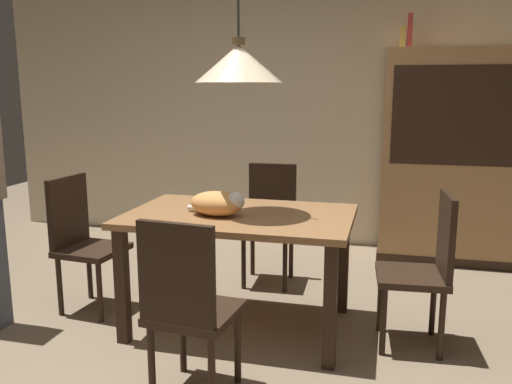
# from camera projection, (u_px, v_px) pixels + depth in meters

# --- Properties ---
(ground) EXTENTS (10.00, 10.00, 0.00)m
(ground) POSITION_uv_depth(u_px,v_px,m) (228.00, 370.00, 2.92)
(ground) COLOR #847056
(back_wall) EXTENTS (6.40, 0.10, 2.90)m
(back_wall) POSITION_uv_depth(u_px,v_px,m) (308.00, 95.00, 5.16)
(back_wall) COLOR beige
(back_wall) RESTS_ON ground
(dining_table) EXTENTS (1.40, 0.90, 0.75)m
(dining_table) POSITION_uv_depth(u_px,v_px,m) (240.00, 229.00, 3.35)
(dining_table) COLOR olive
(dining_table) RESTS_ON ground
(chair_right_side) EXTENTS (0.43, 0.43, 0.93)m
(chair_right_side) POSITION_uv_depth(u_px,v_px,m) (426.00, 264.00, 3.10)
(chair_right_side) COLOR black
(chair_right_side) RESTS_ON ground
(chair_left_side) EXTENTS (0.44, 0.44, 0.93)m
(chair_left_side) POSITION_uv_depth(u_px,v_px,m) (82.00, 237.00, 3.65)
(chair_left_side) COLOR black
(chair_left_side) RESTS_ON ground
(chair_near_front) EXTENTS (0.44, 0.44, 0.93)m
(chair_near_front) POSITION_uv_depth(u_px,v_px,m) (187.00, 303.00, 2.54)
(chair_near_front) COLOR black
(chair_near_front) RESTS_ON ground
(chair_far_back) EXTENTS (0.42, 0.42, 0.93)m
(chair_far_back) POSITION_uv_depth(u_px,v_px,m) (270.00, 218.00, 4.21)
(chair_far_back) COLOR black
(chair_far_back) RESTS_ON ground
(cat_sleeping) EXTENTS (0.39, 0.27, 0.16)m
(cat_sleeping) POSITION_uv_depth(u_px,v_px,m) (218.00, 203.00, 3.25)
(cat_sleeping) COLOR #E59951
(cat_sleeping) RESTS_ON dining_table
(pendant_lamp) EXTENTS (0.52, 0.52, 1.30)m
(pendant_lamp) POSITION_uv_depth(u_px,v_px,m) (239.00, 63.00, 3.15)
(pendant_lamp) COLOR beige
(hutch_bookcase) EXTENTS (1.12, 0.45, 1.85)m
(hutch_bookcase) POSITION_uv_depth(u_px,v_px,m) (447.00, 161.00, 4.64)
(hutch_bookcase) COLOR #A87A4C
(hutch_bookcase) RESTS_ON ground
(book_yellow_short) EXTENTS (0.04, 0.20, 0.18)m
(book_yellow_short) POSITION_uv_depth(u_px,v_px,m) (402.00, 38.00, 4.55)
(book_yellow_short) COLOR gold
(book_yellow_short) RESTS_ON hutch_bookcase
(book_red_tall) EXTENTS (0.04, 0.22, 0.28)m
(book_red_tall) POSITION_uv_depth(u_px,v_px,m) (410.00, 32.00, 4.52)
(book_red_tall) COLOR #B73833
(book_red_tall) RESTS_ON hutch_bookcase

